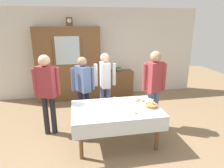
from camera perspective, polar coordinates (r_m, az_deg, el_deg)
ground_plane at (r=4.29m, az=0.51°, el=-14.72°), size 12.00×12.00×0.00m
back_wall at (r=6.32m, az=-4.17°, el=8.87°), size 6.40×0.10×2.70m
dining_table at (r=3.78m, az=1.24°, el=-8.40°), size 1.66×1.06×0.73m
wall_cabinet at (r=6.04m, az=-12.33°, el=5.57°), size 1.85×0.46×2.17m
mantel_clock at (r=5.92m, az=-12.17°, el=17.11°), size 0.18×0.11×0.24m
bookshelf_low at (r=6.40m, az=1.85°, el=0.29°), size 0.90×0.35×0.80m
book_stack at (r=6.28m, az=1.89°, el=4.30°), size 0.18×0.22×0.11m
tea_cup_near_right at (r=3.56m, az=6.48°, el=-8.02°), size 0.13×0.13×0.06m
tea_cup_back_edge at (r=3.92m, az=-1.83°, el=-5.44°), size 0.13×0.13×0.06m
tea_cup_mid_right at (r=4.10m, az=0.79°, el=-4.39°), size 0.13×0.13×0.06m
bread_basket at (r=3.86m, az=11.28°, el=-6.05°), size 0.24×0.24×0.16m
pastry_plate at (r=4.08m, az=8.07°, el=-4.91°), size 0.28×0.28×0.05m
spoon_far_left at (r=3.61m, az=10.78°, el=-8.27°), size 0.12×0.02×0.01m
spoon_near_right at (r=3.74m, az=9.30°, el=-7.27°), size 0.12×0.02×0.01m
person_beside_shelf at (r=4.32m, az=11.99°, el=0.51°), size 0.52×0.34×1.72m
person_behind_table_right at (r=4.17m, az=-18.21°, el=-0.95°), size 0.52×0.33×1.68m
person_behind_table_left at (r=4.73m, az=-1.99°, el=1.30°), size 0.52×0.37×1.60m
person_near_right_end at (r=4.53m, az=-8.31°, el=0.01°), size 0.52×0.41×1.56m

